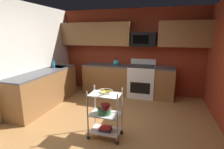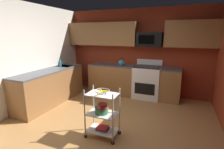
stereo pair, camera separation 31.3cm
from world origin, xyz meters
name	(u,v)px [view 2 (the right image)]	position (x,y,z in m)	size (l,w,h in m)	color
floor	(104,130)	(0.00, 0.00, -0.02)	(4.40, 4.80, 0.04)	#A87542
wall_back	(136,52)	(0.00, 2.43, 1.30)	(4.52, 0.06, 2.60)	maroon
wall_left	(15,58)	(-2.23, 0.00, 1.30)	(0.06, 4.80, 2.60)	silver
counter_run	(98,83)	(-0.85, 1.48, 0.46)	(3.57, 2.80, 0.92)	brown
oven_range	(147,82)	(0.44, 2.10, 0.48)	(0.76, 0.65, 1.10)	white
upper_cabinets	(132,34)	(-0.10, 2.23, 1.85)	(4.40, 0.33, 0.70)	brown
microwave	(150,39)	(0.44, 2.21, 1.70)	(0.70, 0.39, 0.40)	black
rolling_cart	(102,114)	(0.08, -0.23, 0.45)	(0.60, 0.36, 0.91)	silver
fruit_bowl	(102,91)	(0.08, -0.23, 0.88)	(0.27, 0.27, 0.07)	silver
mixing_bowl_large	(102,110)	(0.06, -0.23, 0.52)	(0.25, 0.25, 0.11)	#387F4C
mixing_bowl_small	(102,106)	(0.10, -0.27, 0.62)	(0.18, 0.18, 0.08)	maroon
book_stack	(103,128)	(0.08, -0.23, 0.16)	(0.22, 0.19, 0.06)	#1E4C8C
kettle	(122,63)	(-0.36, 2.10, 1.00)	(0.21, 0.18, 0.26)	teal
dish_soap_bottle	(60,63)	(-1.95, 1.20, 1.02)	(0.06, 0.06, 0.20)	#2D8CBF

